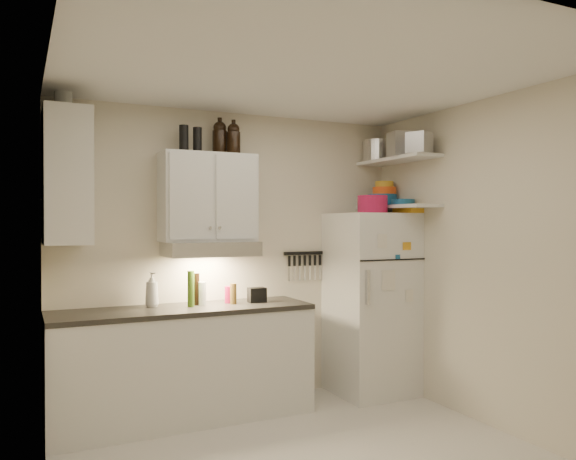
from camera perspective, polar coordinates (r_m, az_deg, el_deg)
name	(u,v)px	position (r m, az deg, el deg)	size (l,w,h in m)	color
ceiling	(313,71)	(3.85, 2.55, 15.81)	(3.20, 3.00, 0.02)	white
back_wall	(234,257)	(5.11, -5.51, -2.75)	(3.20, 0.02, 2.60)	beige
left_wall	(49,280)	(3.29, -23.08, -4.69)	(0.02, 3.00, 2.60)	beige
right_wall	(493,262)	(4.71, 20.10, -3.08)	(0.02, 3.00, 2.60)	beige
base_cabinet	(184,366)	(4.78, -10.55, -13.44)	(2.10, 0.60, 0.88)	white
countertop	(184,310)	(4.69, -10.56, -7.98)	(2.10, 0.62, 0.04)	#2A2824
upper_cabinet	(208,198)	(4.84, -8.14, 3.28)	(0.80, 0.33, 0.75)	white
side_cabinet	(67,177)	(4.50, -21.58, 5.03)	(0.33, 0.55, 1.00)	white
range_hood	(210,249)	(4.78, -7.90, -1.91)	(0.76, 0.46, 0.12)	silver
fridge	(371,303)	(5.41, 8.45, -7.35)	(0.70, 0.68, 1.70)	white
shelf_hi	(397,160)	(5.40, 11.06, 7.00)	(0.30, 0.95, 0.03)	white
shelf_lo	(397,207)	(5.37, 11.05, 2.32)	(0.30, 0.95, 0.03)	white
knife_strip	(304,253)	(5.36, 1.63, -2.36)	(0.42, 0.02, 0.03)	black
dutch_oven	(372,204)	(5.19, 8.58, 2.60)	(0.27, 0.27, 0.16)	#AE1443
book_stack	(409,209)	(5.32, 12.17, 2.11)	(0.19, 0.23, 0.08)	orange
spice_jar	(381,208)	(5.41, 9.47, 2.27)	(0.07, 0.07, 0.11)	silver
stock_pot	(378,151)	(5.66, 9.10, 7.92)	(0.29, 0.29, 0.21)	silver
tin_a	(402,144)	(5.27, 11.48, 8.52)	(0.22, 0.20, 0.22)	#AAAAAD
tin_b	(419,143)	(5.06, 13.19, 8.61)	(0.18, 0.18, 0.18)	#AAAAAD
bowl_teal	(382,200)	(5.58, 9.56, 3.01)	(0.29, 0.29, 0.11)	#185687
bowl_orange	(384,191)	(5.58, 9.76, 3.95)	(0.23, 0.23, 0.07)	#EF5216
bowl_yellow	(384,184)	(5.58, 9.76, 4.60)	(0.18, 0.18, 0.06)	gold
plates	(403,202)	(5.34, 11.60, 2.78)	(0.22, 0.22, 0.05)	#185687
growler_a	(220,138)	(4.97, -6.95, 9.29)	(0.13, 0.13, 0.30)	black
growler_b	(234,138)	(4.93, -5.55, 9.24)	(0.12, 0.12, 0.28)	black
thermos_a	(197,140)	(4.84, -9.19, 9.00)	(0.07, 0.07, 0.21)	black
thermos_b	(184,139)	(4.81, -10.54, 9.11)	(0.08, 0.08, 0.22)	black
side_jar	(63,100)	(4.68, -21.86, 12.12)	(0.13, 0.13, 0.17)	silver
soap_bottle	(152,288)	(4.75, -13.66, -5.71)	(0.12, 0.12, 0.32)	white
pepper_mill	(233,294)	(4.80, -5.58, -6.47)	(0.05, 0.05, 0.18)	brown
oil_bottle	(191,289)	(4.69, -9.84, -5.90)	(0.06, 0.06, 0.30)	#436B1A
vinegar_bottle	(196,289)	(4.79, -9.31, -5.94)	(0.06, 0.06, 0.27)	black
clear_bottle	(202,294)	(4.77, -8.69, -6.41)	(0.06, 0.06, 0.19)	silver
red_jar	(229,295)	(4.87, -6.03, -6.54)	(0.07, 0.07, 0.15)	#AE1443
caddy	(257,295)	(4.90, -3.18, -6.61)	(0.15, 0.11, 0.13)	black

